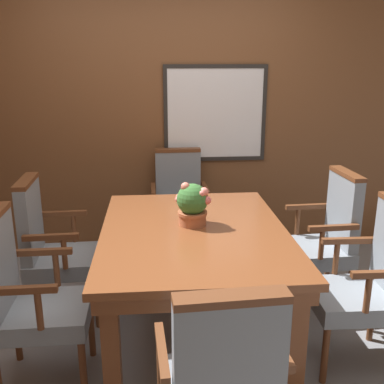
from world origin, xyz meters
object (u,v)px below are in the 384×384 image
chair_left_near (27,295)px  chair_right_far (324,236)px  chair_head_far (179,204)px  chair_right_near (370,280)px  potted_plant (193,204)px  dining_table (194,243)px  chair_left_far (52,246)px

chair_left_near → chair_right_far: size_ratio=1.00×
chair_head_far → chair_right_near: (1.05, -1.54, 0.00)m
chair_left_near → potted_plant: 1.12m
dining_table → chair_head_far: chair_head_far is taller
potted_plant → chair_left_near: bearing=-155.5°
chair_right_near → potted_plant: size_ratio=3.61×
chair_head_far → dining_table: bearing=-89.7°
chair_right_far → dining_table: bearing=-73.4°
dining_table → chair_left_far: 1.03m
chair_head_far → chair_left_far: size_ratio=1.00×
chair_left_near → chair_left_far: same height
chair_head_far → potted_plant: (0.03, -1.12, 0.36)m
dining_table → chair_left_far: bearing=160.8°
chair_head_far → chair_left_near: bearing=-121.9°
dining_table → chair_right_near: 1.08m
chair_right_far → chair_head_far: bearing=-132.4°
dining_table → chair_left_near: bearing=-159.7°
chair_head_far → potted_plant: 1.18m
dining_table → potted_plant: (-0.00, 0.08, 0.24)m
dining_table → chair_head_far: (-0.03, 1.20, -0.13)m
chair_left_far → chair_right_far: (1.97, 0.01, 0.00)m
dining_table → chair_right_far: 1.07m
chair_left_near → potted_plant: size_ratio=3.61×
chair_left_near → chair_right_near: (1.98, 0.02, 0.00)m
chair_head_far → potted_plant: size_ratio=3.61×
dining_table → chair_left_far: (-0.97, 0.34, -0.13)m
chair_right_near → chair_left_near: bearing=-88.2°
potted_plant → chair_left_far: bearing=165.2°
chair_left_near → chair_right_near: size_ratio=1.00×
dining_table → potted_plant: bearing=91.4°
potted_plant → chair_right_far: bearing=15.1°
chair_left_near → chair_left_far: size_ratio=1.00×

